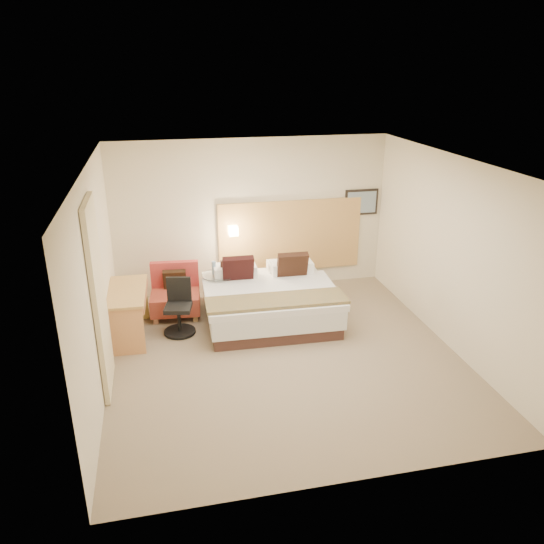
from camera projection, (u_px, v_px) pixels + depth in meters
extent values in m
cube|color=#7E6C55|center=(285.00, 356.00, 7.49)|extent=(4.80, 5.00, 0.02)
cube|color=silver|center=(287.00, 163.00, 6.49)|extent=(4.80, 5.00, 0.02)
cube|color=beige|center=(251.00, 216.00, 9.27)|extent=(4.80, 0.02, 2.70)
cube|color=beige|center=(352.00, 365.00, 4.71)|extent=(4.80, 0.02, 2.70)
cube|color=beige|center=(95.00, 281.00, 6.51)|extent=(0.02, 5.00, 2.70)
cube|color=beige|center=(451.00, 253.00, 7.47)|extent=(0.02, 5.00, 2.70)
cube|color=#BB8849|center=(290.00, 236.00, 9.52)|extent=(2.60, 0.04, 1.30)
cube|color=black|center=(361.00, 202.00, 9.59)|extent=(0.62, 0.03, 0.47)
cube|color=gray|center=(362.00, 202.00, 9.57)|extent=(0.54, 0.01, 0.39)
cylinder|color=white|center=(233.00, 230.00, 9.19)|extent=(0.02, 0.12, 0.02)
cube|color=#FFEDC6|center=(233.00, 231.00, 9.14)|extent=(0.15, 0.15, 0.15)
cube|color=beige|center=(99.00, 299.00, 6.34)|extent=(0.06, 0.90, 2.42)
cylinder|color=#86ABCF|center=(214.00, 268.00, 8.65)|extent=(0.07, 0.07, 0.22)
cube|color=#331915|center=(225.00, 268.00, 8.64)|extent=(0.15, 0.06, 0.24)
cube|color=#402520|center=(269.00, 312.00, 8.58)|extent=(1.98, 1.98, 0.18)
cube|color=silver|center=(269.00, 299.00, 8.49)|extent=(2.04, 2.04, 0.30)
cube|color=silver|center=(272.00, 294.00, 8.16)|extent=(2.09, 1.49, 0.10)
cube|color=white|center=(233.00, 271.00, 8.99)|extent=(0.71, 0.40, 0.18)
cube|color=white|center=(288.00, 267.00, 9.16)|extent=(0.71, 0.40, 0.18)
cube|color=white|center=(235.00, 271.00, 8.72)|extent=(0.71, 0.40, 0.18)
cube|color=white|center=(291.00, 267.00, 8.88)|extent=(0.71, 0.40, 0.18)
cube|color=black|center=(238.00, 270.00, 8.51)|extent=(0.50, 0.28, 0.51)
cube|color=black|center=(292.00, 267.00, 8.67)|extent=(0.50, 0.28, 0.51)
cube|color=#BE7C27|center=(277.00, 301.00, 7.77)|extent=(2.10, 0.61, 0.05)
cube|color=tan|center=(156.00, 320.00, 8.39)|extent=(0.08, 0.08, 0.10)
cube|color=#A27C4C|center=(196.00, 318.00, 8.47)|extent=(0.08, 0.08, 0.10)
cube|color=#9E6D4A|center=(158.00, 306.00, 8.89)|extent=(0.08, 0.08, 0.10)
cube|color=tan|center=(196.00, 304.00, 8.97)|extent=(0.08, 0.08, 0.10)
cube|color=#A63D2C|center=(176.00, 301.00, 8.61)|extent=(0.83, 0.74, 0.29)
cube|color=#AA2F2D|center=(175.00, 274.00, 8.74)|extent=(0.79, 0.18, 0.44)
cube|color=black|center=(175.00, 280.00, 8.66)|extent=(0.38, 0.21, 0.38)
cylinder|color=silver|center=(220.00, 308.00, 8.91)|extent=(0.39, 0.39, 0.02)
cylinder|color=silver|center=(219.00, 292.00, 8.80)|extent=(0.05, 0.05, 0.58)
cylinder|color=silver|center=(219.00, 275.00, 8.69)|extent=(0.57, 0.57, 0.01)
cube|color=tan|center=(126.00, 292.00, 7.75)|extent=(0.60, 1.22, 0.04)
cube|color=tan|center=(126.00, 332.00, 7.38)|extent=(0.50, 0.06, 0.71)
cube|color=gold|center=(131.00, 299.00, 8.40)|extent=(0.50, 0.06, 0.71)
cube|color=#C8794E|center=(130.00, 296.00, 7.79)|extent=(0.49, 1.14, 0.10)
cylinder|color=black|center=(180.00, 331.00, 8.09)|extent=(0.56, 0.56, 0.04)
cylinder|color=black|center=(179.00, 320.00, 8.02)|extent=(0.07, 0.07, 0.37)
cube|color=black|center=(178.00, 308.00, 7.94)|extent=(0.46, 0.46, 0.06)
cube|color=black|center=(179.00, 289.00, 8.02)|extent=(0.37, 0.12, 0.39)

